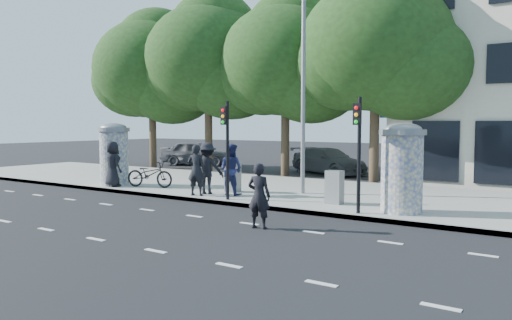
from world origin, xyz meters
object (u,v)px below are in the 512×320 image
Objects in this scene: traffic_pole_near at (226,140)px; ped_d at (207,168)px; ped_b at (196,170)px; man_road at (259,196)px; car_right at (329,161)px; cabinet_left at (233,177)px; ad_column_left at (114,153)px; ad_column_right at (402,166)px; car_left at (197,153)px; cabinet_right at (334,187)px; ped_a at (113,164)px; bicycle at (150,174)px; ped_c at (231,169)px; street_lamp at (303,69)px; traffic_pole_far at (358,143)px.

traffic_pole_near is 1.99m from ped_d.
man_road is at bearing 129.99° from ped_b.
man_road is 0.35× the size of car_right.
cabinet_left is at bearing -56.03° from man_road.
ped_b is (5.05, -0.49, -0.45)m from ad_column_left.
car_left is (-17.34, 11.00, -0.71)m from ad_column_right.
ad_column_left is at bearing -174.68° from cabinet_right.
ad_column_left is at bearing -36.64° from ped_a.
ad_column_left reaches higher than car_left.
cabinet_left is 4.55m from cabinet_right.
bicycle is 3.76m from cabinet_left.
traffic_pole_near is (-5.80, -0.91, 0.69)m from ad_column_right.
cabinet_right is at bearing 162.01° from ped_d.
ped_a is 4.64m from ped_b.
ped_b is (-1.55, 0.21, -1.14)m from traffic_pole_near.
ped_c is at bearing -162.29° from ped_a.
cabinet_right is at bearing -130.29° from car_right.
ped_b is 11.42m from car_right.
man_road reaches higher than cabinet_left.
street_lamp is at bearing -88.49° from bicycle.
man_road is at bearing -92.34° from cabinet_right.
ad_column_right reaches higher than car_right.
street_lamp is at bearing -147.02° from car_left.
man_road is (3.72, -3.76, -0.22)m from ped_c.
ped_d is at bearing -178.65° from ad_column_right.
man_road is at bearing -41.05° from traffic_pole_near.
traffic_pole_near reaches higher than cabinet_left.
cabinet_left is 0.23× the size of car_right.
ped_c is (-1.96, -1.83, -3.70)m from street_lamp.
traffic_pole_far is 3.48m from man_road.
car_right is (9.86, -0.28, -0.11)m from car_left.
cabinet_right is at bearing 20.03° from traffic_pole_near.
bicycle is at bearing -175.73° from cabinet_right.
ad_column_left is 0.55× the size of car_left.
cabinet_right reaches higher than bicycle.
ad_column_right is 13.10m from car_right.
cabinet_left is (5.14, 1.50, -0.38)m from ped_a.
car_left is at bearing 16.37° from bicycle.
ped_c is at bearing -156.79° from car_left.
ped_b is (-2.95, -2.63, -3.71)m from street_lamp.
ped_b is at bearing -161.50° from car_left.
traffic_pole_far is 5.12m from street_lamp.
car_right is at bearing 109.34° from street_lamp.
street_lamp is 10.16m from car_right.
ped_b is 1.07× the size of man_road.
ad_column_left is at bearing -165.06° from street_lamp.
cabinet_left is at bearing -156.37° from street_lamp.
traffic_pole_near reaches higher than ped_a.
ad_column_right is 0.55× the size of car_left.
ped_c is at bearing -62.07° from cabinet_left.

